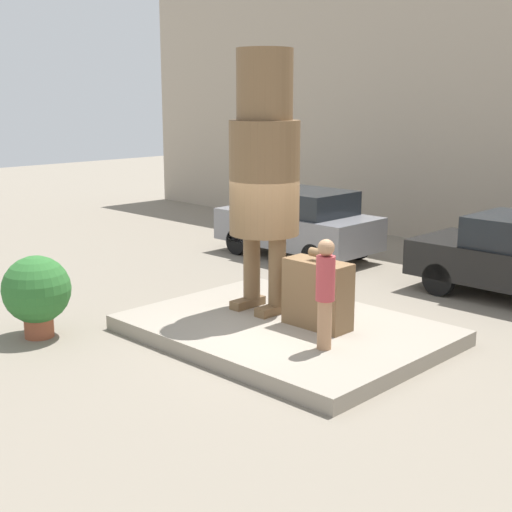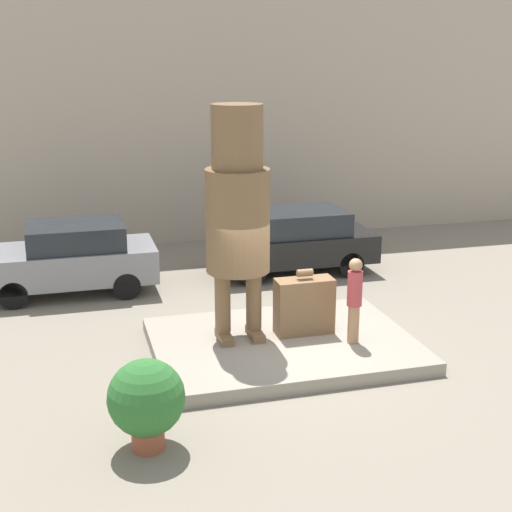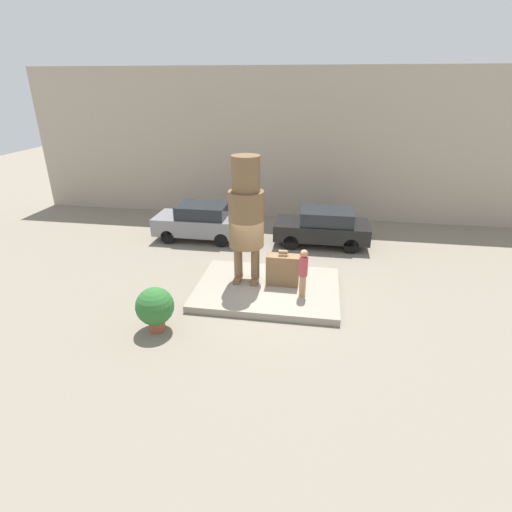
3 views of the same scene
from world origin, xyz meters
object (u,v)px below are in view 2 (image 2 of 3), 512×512
object	(u,v)px
giant_suitcase	(304,306)
planter_pot	(146,400)
statue_figure	(238,206)
tourist	(354,297)
parked_car_grey	(71,257)
parked_car_black	(294,240)

from	to	relation	value
giant_suitcase	planter_pot	distance (m)	4.55
planter_pot	giant_suitcase	bearing A→B (deg)	41.71
statue_figure	tourist	world-z (taller)	statue_figure
statue_figure	giant_suitcase	distance (m)	2.39
planter_pot	parked_car_grey	bearing A→B (deg)	96.58
giant_suitcase	parked_car_grey	distance (m)	6.14
tourist	planter_pot	xyz separation A→B (m)	(-4.13, -2.31, -0.37)
tourist	parked_car_grey	xyz separation A→B (m)	(-4.99, 5.14, -0.28)
giant_suitcase	planter_pot	bearing A→B (deg)	-138.29
giant_suitcase	parked_car_grey	xyz separation A→B (m)	(-4.26, 4.43, 0.07)
parked_car_grey	tourist	bearing A→B (deg)	134.12
giant_suitcase	parked_car_black	xyz separation A→B (m)	(1.33, 4.63, 0.05)
giant_suitcase	parked_car_grey	size ratio (longest dim) A/B	0.32
statue_figure	parked_car_grey	xyz separation A→B (m)	(-2.98, 4.32, -1.94)
giant_suitcase	parked_car_grey	bearing A→B (deg)	133.89
parked_car_black	parked_car_grey	bearing A→B (deg)	2.08
parked_car_black	planter_pot	size ratio (longest dim) A/B	3.04
statue_figure	parked_car_black	size ratio (longest dim) A/B	1.06
planter_pot	tourist	bearing A→B (deg)	29.28
tourist	parked_car_grey	distance (m)	7.17
tourist	statue_figure	bearing A→B (deg)	157.77
parked_car_grey	planter_pot	world-z (taller)	parked_car_grey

